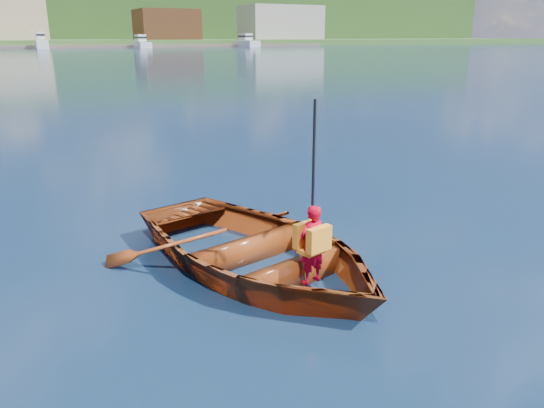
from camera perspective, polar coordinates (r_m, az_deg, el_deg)
ground at (r=7.67m, az=-10.44°, el=-5.62°), size 600.00×600.00×0.00m
rowboat at (r=7.04m, az=-1.81°, el=-4.88°), size 4.03×4.91×0.89m
child_paddler at (r=6.39m, az=4.31°, el=-4.11°), size 0.41×0.41×2.20m
shoreline at (r=243.56m, az=-26.84°, el=17.54°), size 400.00×140.00×22.00m
dock at (r=155.26m, az=-22.64°, el=15.35°), size 160.03×5.24×0.80m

